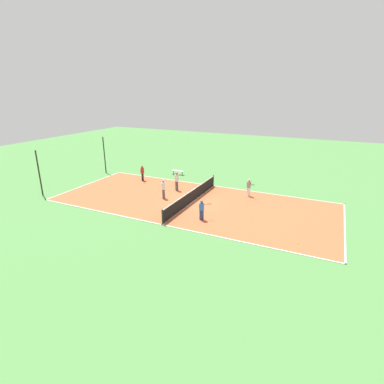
% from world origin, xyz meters
% --- Properties ---
extents(ground_plane, '(80.00, 80.00, 0.00)m').
position_xyz_m(ground_plane, '(0.00, 0.00, 0.00)').
color(ground_plane, '#518E47').
extents(court_surface, '(9.92, 23.20, 0.02)m').
position_xyz_m(court_surface, '(0.00, 0.00, 0.01)').
color(court_surface, '#C66038').
rests_on(court_surface, ground_plane).
extents(tennis_net, '(9.72, 0.10, 1.09)m').
position_xyz_m(tennis_net, '(0.00, 0.00, 0.58)').
color(tennis_net, black).
rests_on(tennis_net, court_surface).
extents(bench, '(0.36, 1.41, 0.45)m').
position_xyz_m(bench, '(7.07, 5.10, 0.38)').
color(bench, silver).
rests_on(bench, ground_plane).
extents(player_near_white, '(0.94, 0.84, 1.68)m').
position_xyz_m(player_near_white, '(-0.27, 2.58, 0.99)').
color(player_near_white, '#4C4C51').
rests_on(player_near_white, court_surface).
extents(player_near_blue, '(0.90, 0.89, 1.50)m').
position_xyz_m(player_near_blue, '(-2.95, -2.18, 0.87)').
color(player_near_blue, navy).
rests_on(player_near_blue, court_surface).
extents(player_baseline_gray, '(0.86, 0.92, 1.59)m').
position_xyz_m(player_baseline_gray, '(3.44, -3.87, 0.93)').
color(player_baseline_gray, white).
rests_on(player_baseline_gray, court_surface).
extents(player_coach_red, '(0.98, 0.74, 1.56)m').
position_xyz_m(player_coach_red, '(3.42, 7.26, 0.91)').
color(player_coach_red, black).
rests_on(player_coach_red, court_surface).
extents(player_far_white, '(0.85, 0.93, 1.79)m').
position_xyz_m(player_far_white, '(2.10, 2.57, 1.06)').
color(player_far_white, '#4C4C51').
rests_on(player_far_white, court_surface).
extents(tennis_ball_right_alley, '(0.07, 0.07, 0.07)m').
position_xyz_m(tennis_ball_right_alley, '(0.11, 3.82, 0.06)').
color(tennis_ball_right_alley, '#CCE033').
rests_on(tennis_ball_right_alley, court_surface).
extents(tennis_ball_near_net, '(0.07, 0.07, 0.07)m').
position_xyz_m(tennis_ball_near_net, '(-3.65, -8.93, 0.06)').
color(tennis_ball_near_net, '#CCE033').
rests_on(tennis_ball_near_net, court_surface).
extents(tennis_ball_far_baseline, '(0.07, 0.07, 0.07)m').
position_xyz_m(tennis_ball_far_baseline, '(1.06, -4.38, 0.06)').
color(tennis_ball_far_baseline, '#CCE033').
rests_on(tennis_ball_far_baseline, court_surface).
extents(fence_post_back_left, '(0.12, 0.12, 4.05)m').
position_xyz_m(fence_post_back_left, '(-4.18, 12.75, 2.03)').
color(fence_post_back_left, black).
rests_on(fence_post_back_left, ground_plane).
extents(fence_post_back_right, '(0.12, 0.12, 4.05)m').
position_xyz_m(fence_post_back_right, '(4.18, 12.75, 2.03)').
color(fence_post_back_right, black).
rests_on(fence_post_back_right, ground_plane).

